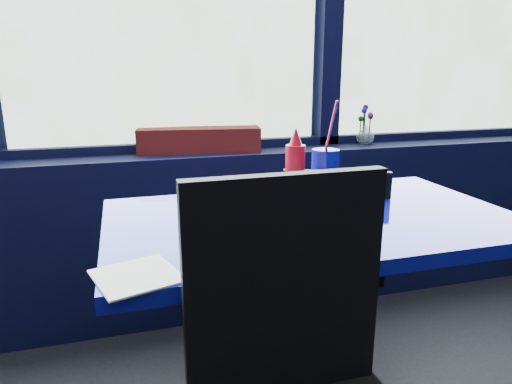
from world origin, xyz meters
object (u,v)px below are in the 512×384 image
at_px(flower_vase, 365,132).
at_px(near_table, 311,272).
at_px(planter_box, 199,140).
at_px(ketchup_bottle, 295,168).
at_px(chair_near_back, 311,259).
at_px(food_basket, 310,220).
at_px(soda_cup, 325,170).

bearing_deg(flower_vase, near_table, -127.14).
height_order(planter_box, ketchup_bottle, ketchup_bottle).
relative_size(chair_near_back, food_basket, 2.86).
bearing_deg(chair_near_back, planter_box, -41.13).
height_order(food_basket, soda_cup, soda_cup).
distance_m(near_table, flower_vase, 1.14).
bearing_deg(soda_cup, near_table, -121.62).
bearing_deg(flower_vase, chair_near_back, -131.93).
relative_size(near_table, flower_vase, 6.07).
bearing_deg(planter_box, flower_vase, 7.87).
relative_size(chair_near_back, ketchup_bottle, 3.48).
height_order(near_table, food_basket, food_basket).
bearing_deg(near_table, food_basket, -116.22).
height_order(chair_near_back, food_basket, food_basket).
bearing_deg(flower_vase, ketchup_bottle, -133.17).
bearing_deg(food_basket, planter_box, 81.49).
bearing_deg(ketchup_bottle, soda_cup, 21.53).
bearing_deg(planter_box, chair_near_back, -55.15).
distance_m(chair_near_back, soda_cup, 0.35).
height_order(food_basket, ketchup_bottle, ketchup_bottle).
relative_size(planter_box, food_basket, 1.89).
distance_m(planter_box, soda_cup, 0.73).
xyz_separation_m(ketchup_bottle, soda_cup, (0.13, 0.05, -0.03)).
height_order(chair_near_back, ketchup_bottle, ketchup_bottle).
height_order(near_table, flower_vase, flower_vase).
distance_m(food_basket, soda_cup, 0.42).
relative_size(planter_box, flower_vase, 2.81).
distance_m(planter_box, food_basket, 1.02).
bearing_deg(ketchup_bottle, flower_vase, 46.83).
height_order(chair_near_back, flower_vase, flower_vase).
relative_size(food_basket, soda_cup, 0.91).
relative_size(near_table, planter_box, 2.16).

